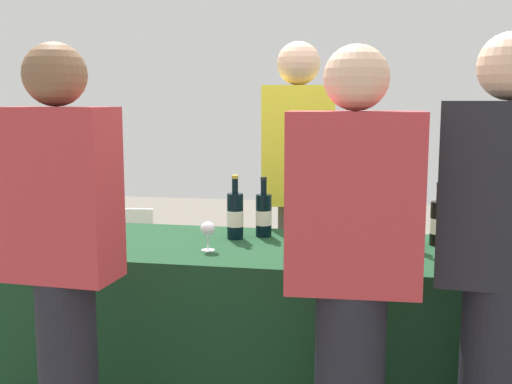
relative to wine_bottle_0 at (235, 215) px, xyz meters
The scene contains 14 objects.
tasting_table 0.53m from the wine_bottle_0, 44.65° to the right, with size 2.57×0.79×0.76m, color #14381E.
wine_bottle_0 is the anchor object (origin of this frame).
wine_bottle_1 0.15m from the wine_bottle_0, 31.99° to the left, with size 0.08×0.08×0.30m.
wine_bottle_2 0.51m from the wine_bottle_0, ahead, with size 0.08×0.08×0.31m.
wine_bottle_3 0.80m from the wine_bottle_0, ahead, with size 0.07×0.07×0.34m.
wine_bottle_4 0.95m from the wine_bottle_0, ahead, with size 0.08×0.08×0.29m.
wine_glass_0 0.85m from the wine_bottle_0, 161.98° to the right, with size 0.07×0.07×0.14m.
wine_glass_1 0.27m from the wine_bottle_0, 103.77° to the right, with size 0.07×0.07×0.13m.
wine_glass_2 0.75m from the wine_bottle_0, 25.50° to the right, with size 0.07×0.07×0.14m.
server_pouring 0.55m from the wine_bottle_0, 63.44° to the left, with size 0.41×0.26×1.74m.
guest_0 1.01m from the wine_bottle_0, 114.28° to the right, with size 0.40×0.23×1.62m.
guest_1 1.02m from the wine_bottle_0, 54.56° to the right, with size 0.45×0.26×1.61m.
guest_2 1.31m from the wine_bottle_0, 34.68° to the right, with size 0.45×0.28×1.64m.
menu_board 1.49m from the wine_bottle_0, 139.40° to the left, with size 0.59×0.03×0.72m, color white.
Camera 1 is at (0.52, -2.76, 1.42)m, focal length 43.67 mm.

